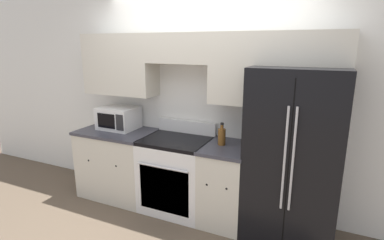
# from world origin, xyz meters

# --- Properties ---
(ground_plane) EXTENTS (12.00, 12.00, 0.00)m
(ground_plane) POSITION_xyz_m (0.00, 0.00, 0.00)
(ground_plane) COLOR brown
(wall_back) EXTENTS (8.00, 0.39, 2.60)m
(wall_back) POSITION_xyz_m (0.01, 0.59, 1.45)
(wall_back) COLOR white
(wall_back) RESTS_ON ground_plane
(lower_cabinets_left) EXTENTS (0.96, 0.64, 0.88)m
(lower_cabinets_left) POSITION_xyz_m (-1.06, 0.31, 0.44)
(lower_cabinets_left) COLOR beige
(lower_cabinets_left) RESTS_ON ground_plane
(lower_cabinets_right) EXTENTS (0.49, 0.64, 0.88)m
(lower_cabinets_right) POSITION_xyz_m (0.41, 0.31, 0.44)
(lower_cabinets_right) COLOR beige
(lower_cabinets_right) RESTS_ON ground_plane
(oven_range) EXTENTS (0.77, 0.65, 1.04)m
(oven_range) POSITION_xyz_m (-0.20, 0.31, 0.45)
(oven_range) COLOR white
(oven_range) RESTS_ON ground_plane
(refrigerator) EXTENTS (0.88, 0.75, 1.75)m
(refrigerator) POSITION_xyz_m (1.09, 0.36, 0.87)
(refrigerator) COLOR black
(refrigerator) RESTS_ON ground_plane
(microwave) EXTENTS (0.47, 0.39, 0.28)m
(microwave) POSITION_xyz_m (-1.09, 0.40, 1.02)
(microwave) COLOR white
(microwave) RESTS_ON lower_cabinets_left
(bottle) EXTENTS (0.08, 0.08, 0.25)m
(bottle) POSITION_xyz_m (0.34, 0.34, 0.98)
(bottle) COLOR brown
(bottle) RESTS_ON lower_cabinets_right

